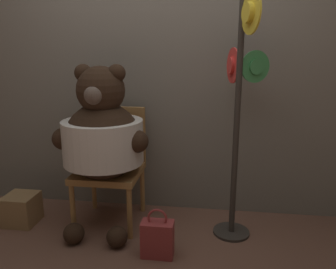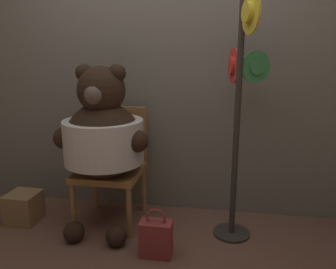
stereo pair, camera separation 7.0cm
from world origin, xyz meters
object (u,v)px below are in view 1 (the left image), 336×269
Objects in this scene: hat_display_rack at (240,104)px; chair at (112,161)px; handbag_on_ground at (158,238)px; teddy_bear at (103,136)px.

chair is at bearing 172.67° from hat_display_rack.
handbag_on_ground is (0.47, -0.50, -0.37)m from chair.
handbag_on_ground is at bearing -145.37° from hat_display_rack.
teddy_bear is at bearing 145.02° from handbag_on_ground.
handbag_on_ground is (-0.54, -0.37, -0.88)m from hat_display_rack.
hat_display_rack reaches higher than teddy_bear.
teddy_bear is 3.66× the size of handbag_on_ground.
chair is 0.30m from teddy_bear.
hat_display_rack is 4.98× the size of handbag_on_ground.
hat_display_rack is (1.01, -0.13, 0.51)m from chair.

